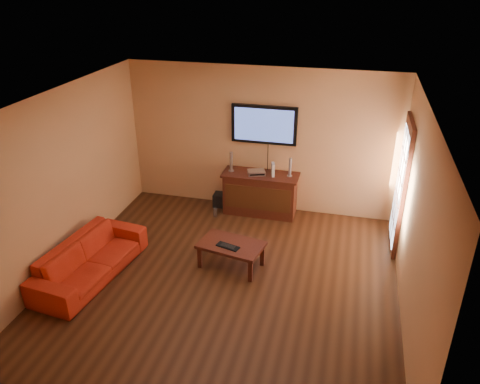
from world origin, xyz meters
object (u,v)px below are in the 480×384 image
(sofa, at_px, (89,254))
(subwoofer, at_px, (220,200))
(media_console, at_px, (260,193))
(bottle, at_px, (215,212))
(television, at_px, (264,125))
(game_console, at_px, (273,169))
(av_receiver, at_px, (256,172))
(coffee_table, at_px, (231,247))
(speaker_right, at_px, (290,168))
(keyboard, at_px, (228,246))
(speaker_left, at_px, (231,162))

(sofa, xyz_separation_m, subwoofer, (1.25, 2.67, -0.26))
(media_console, bearing_deg, bottle, -155.16)
(subwoofer, bearing_deg, television, 7.76)
(television, distance_m, game_console, 0.82)
(game_console, bearing_deg, av_receiver, 167.18)
(coffee_table, height_order, speaker_right, speaker_right)
(media_console, distance_m, bottle, 0.91)
(media_console, bearing_deg, keyboard, -92.72)
(coffee_table, bearing_deg, game_console, 80.80)
(speaker_right, distance_m, game_console, 0.31)
(media_console, height_order, speaker_right, speaker_right)
(coffee_table, height_order, av_receiver, av_receiver)
(speaker_right, bearing_deg, speaker_left, -178.07)
(sofa, distance_m, av_receiver, 3.27)
(speaker_left, distance_m, av_receiver, 0.50)
(av_receiver, bearing_deg, media_console, -6.79)
(television, relative_size, game_console, 5.02)
(coffee_table, bearing_deg, sofa, -159.50)
(television, height_order, game_console, television)
(speaker_right, distance_m, keyboard, 2.14)
(media_console, relative_size, television, 1.18)
(television, height_order, av_receiver, television)
(media_console, relative_size, keyboard, 3.67)
(speaker_right, xyz_separation_m, game_console, (-0.30, -0.05, -0.04))
(coffee_table, bearing_deg, speaker_right, 72.34)
(speaker_left, height_order, subwoofer, speaker_left)
(bottle, height_order, keyboard, keyboard)
(coffee_table, distance_m, speaker_right, 2.06)
(speaker_right, height_order, bottle, speaker_right)
(coffee_table, xyz_separation_m, subwoofer, (-0.74, 1.93, -0.23))
(speaker_left, height_order, keyboard, speaker_left)
(television, xyz_separation_m, game_console, (0.23, -0.23, -0.75))
(speaker_left, xyz_separation_m, game_console, (0.79, -0.01, -0.05))
(av_receiver, bearing_deg, bottle, -175.52)
(speaker_left, relative_size, game_console, 1.58)
(bottle, bearing_deg, speaker_right, 17.16)
(keyboard, bearing_deg, speaker_left, 103.47)
(coffee_table, distance_m, sofa, 2.12)
(speaker_left, bearing_deg, television, 21.47)
(subwoofer, bearing_deg, sofa, -116.79)
(sofa, bearing_deg, television, -29.32)
(television, distance_m, coffee_table, 2.45)
(speaker_left, xyz_separation_m, keyboard, (0.47, -1.94, -0.55))
(av_receiver, height_order, bottle, av_receiver)
(television, height_order, sofa, television)
(subwoofer, bearing_deg, game_console, -7.03)
(media_console, height_order, keyboard, media_console)
(coffee_table, xyz_separation_m, keyboard, (-0.02, -0.10, 0.07))
(speaker_left, bearing_deg, sofa, -120.08)
(speaker_right, bearing_deg, coffee_table, -107.66)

